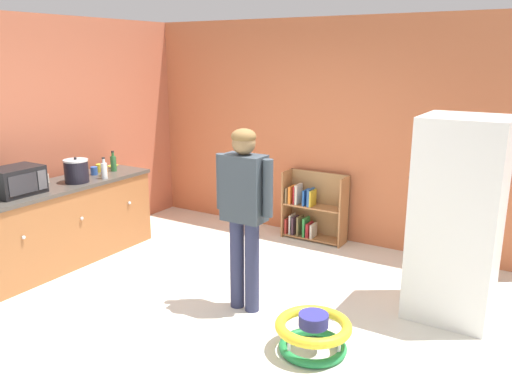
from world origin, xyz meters
name	(u,v)px	position (x,y,z in m)	size (l,w,h in m)	color
ground_plane	(227,309)	(0.00, 0.00, 0.00)	(12.00, 12.00, 0.00)	silver
back_wall	(334,132)	(0.00, 2.33, 1.35)	(5.20, 0.06, 2.70)	#BF6842
left_side_wall	(87,131)	(-2.63, 0.80, 1.35)	(0.06, 2.99, 2.70)	#BE6446
kitchen_counter	(64,223)	(-2.20, 0.00, 0.45)	(0.65, 2.16, 0.90)	#A06135
refrigerator	(457,219)	(1.74, 1.00, 0.89)	(0.73, 0.68, 1.78)	white
bookshelf	(312,210)	(-0.18, 2.14, 0.37)	(0.80, 0.28, 0.85)	#AD7445
standing_person	(244,204)	(0.13, 0.11, 1.00)	(0.57, 0.22, 1.66)	#2F3353
baby_walker	(313,333)	(0.98, -0.22, 0.16)	(0.60, 0.60, 0.32)	#228745
microwave	(16,181)	(-2.20, -0.51, 1.04)	(0.37, 0.48, 0.28)	black
crock_pot	(76,171)	(-2.10, 0.16, 1.03)	(0.26, 0.26, 0.28)	black
banana_bunch	(113,166)	(-2.31, 0.89, 0.93)	(0.12, 0.16, 0.04)	gold
clear_bottle	(104,170)	(-1.97, 0.44, 1.00)	(0.07, 0.07, 0.25)	silver
green_glass_bottle	(113,163)	(-2.18, 0.78, 1.00)	(0.07, 0.07, 0.25)	#33753D
yellow_cup	(99,168)	(-2.29, 0.65, 0.95)	(0.08, 0.08, 0.10)	yellow
blue_cup	(94,171)	(-2.23, 0.51, 0.95)	(0.08, 0.08, 0.10)	blue
orange_cup	(104,172)	(-2.08, 0.53, 0.95)	(0.08, 0.08, 0.10)	orange
white_cup	(45,179)	(-2.38, -0.04, 0.95)	(0.08, 0.08, 0.10)	white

